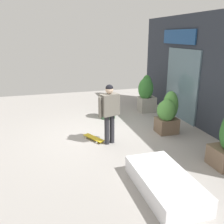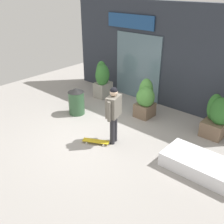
% 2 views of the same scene
% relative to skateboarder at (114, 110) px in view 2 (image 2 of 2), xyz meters
% --- Properties ---
extents(ground_plane, '(12.00, 12.00, 0.00)m').
position_rel_skateboarder_xyz_m(ground_plane, '(-0.47, -0.05, -0.98)').
color(ground_plane, '#9E9993').
extents(building_facade, '(7.71, 0.31, 3.44)m').
position_rel_skateboarder_xyz_m(building_facade, '(-0.52, 3.09, 0.73)').
color(building_facade, '#2D333D').
rests_on(building_facade, ground_plane).
extents(skateboarder, '(0.37, 0.62, 1.61)m').
position_rel_skateboarder_xyz_m(skateboarder, '(0.00, 0.00, 0.00)').
color(skateboarder, '#28282D').
rests_on(skateboarder, ground_plane).
extents(skateboard, '(0.73, 0.50, 0.08)m').
position_rel_skateboarder_xyz_m(skateboard, '(-0.32, -0.37, -0.92)').
color(skateboard, gold).
rests_on(skateboard, ground_plane).
extents(planter_box_left, '(0.72, 0.66, 1.20)m').
position_rel_skateboarder_xyz_m(planter_box_left, '(1.91, 2.17, -0.36)').
color(planter_box_left, brown).
rests_on(planter_box_left, ground_plane).
extents(planter_box_right, '(0.66, 0.67, 1.24)m').
position_rel_skateboarder_xyz_m(planter_box_right, '(-0.26, 1.84, -0.35)').
color(planter_box_right, brown).
rests_on(planter_box_right, ground_plane).
extents(planter_box_mid, '(0.56, 0.70, 1.39)m').
position_rel_skateboarder_xyz_m(planter_box_mid, '(-2.39, 2.11, -0.26)').
color(planter_box_mid, gray).
rests_on(planter_box_mid, ground_plane).
extents(trash_bin, '(0.53, 0.53, 0.89)m').
position_rel_skateboarder_xyz_m(trash_bin, '(-2.07, 0.52, -0.53)').
color(trash_bin, '#335938').
rests_on(trash_bin, ground_plane).
extents(snow_ledge, '(1.81, 0.90, 0.34)m').
position_rel_skateboarder_xyz_m(snow_ledge, '(2.36, 0.39, -0.81)').
color(snow_ledge, white).
rests_on(snow_ledge, ground_plane).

